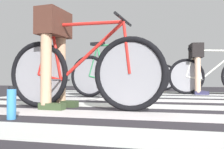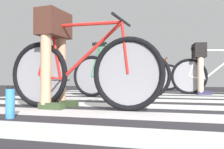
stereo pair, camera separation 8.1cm
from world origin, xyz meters
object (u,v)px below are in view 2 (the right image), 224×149
(bicycle_1_of_4, at_px, (80,71))
(cyclist_3_of_4, at_px, (199,62))
(cyclist_1_of_4, at_px, (54,45))
(bicycle_4_of_4, at_px, (150,76))
(water_bottle, at_px, (10,103))
(bicycle_2_of_4, at_px, (118,74))
(cyclist_4_of_4, at_px, (138,67))
(bicycle_3_of_4, at_px, (216,75))

(bicycle_1_of_4, height_order, cyclist_3_of_4, cyclist_3_of_4)
(bicycle_1_of_4, height_order, cyclist_1_of_4, cyclist_1_of_4)
(cyclist_3_of_4, height_order, bicycle_4_of_4, cyclist_3_of_4)
(cyclist_3_of_4, xyz_separation_m, water_bottle, (-1.67, -3.49, -0.53))
(bicycle_2_of_4, xyz_separation_m, water_bottle, (-0.31, -2.29, -0.26))
(bicycle_2_of_4, bearing_deg, bicycle_4_of_4, 95.49)
(bicycle_2_of_4, relative_size, cyclist_4_of_4, 1.70)
(cyclist_4_of_4, bearing_deg, cyclist_1_of_4, -100.47)
(bicycle_2_of_4, bearing_deg, bicycle_1_of_4, -81.51)
(cyclist_1_of_4, distance_m, water_bottle, 0.91)
(bicycle_4_of_4, bearing_deg, cyclist_4_of_4, -180.00)
(cyclist_3_of_4, height_order, cyclist_4_of_4, cyclist_4_of_4)
(cyclist_3_of_4, bearing_deg, bicycle_2_of_4, -145.41)
(cyclist_1_of_4, height_order, bicycle_3_of_4, cyclist_1_of_4)
(bicycle_1_of_4, xyz_separation_m, cyclist_1_of_4, (-0.31, 0.03, 0.29))
(bicycle_1_of_4, distance_m, cyclist_1_of_4, 0.42)
(bicycle_1_of_4, bearing_deg, bicycle_2_of_4, 94.85)
(bicycle_3_of_4, relative_size, water_bottle, 6.79)
(bicycle_2_of_4, xyz_separation_m, cyclist_4_of_4, (-0.12, 2.90, 0.27))
(bicycle_4_of_4, bearing_deg, cyclist_1_of_4, -104.33)
(cyclist_3_of_4, relative_size, water_bottle, 3.95)
(cyclist_1_of_4, distance_m, bicycle_3_of_4, 3.45)
(bicycle_1_of_4, xyz_separation_m, cyclist_3_of_4, (1.38, 2.79, 0.27))
(bicycle_2_of_4, relative_size, bicycle_3_of_4, 1.00)
(bicycle_1_of_4, xyz_separation_m, cyclist_4_of_4, (-0.11, 4.50, 0.27))
(bicycle_3_of_4, xyz_separation_m, bicycle_4_of_4, (-1.49, 1.71, 0.00))
(bicycle_3_of_4, height_order, water_bottle, bicycle_3_of_4)
(bicycle_1_of_4, distance_m, bicycle_3_of_4, 3.29)
(cyclist_1_of_4, relative_size, bicycle_4_of_4, 0.60)
(bicycle_4_of_4, bearing_deg, bicycle_1_of_4, -100.41)
(cyclist_1_of_4, xyz_separation_m, cyclist_4_of_4, (0.20, 4.47, -0.02))
(cyclist_1_of_4, bearing_deg, cyclist_4_of_4, 92.84)
(bicycle_4_of_4, relative_size, water_bottle, 6.78)
(cyclist_1_of_4, distance_m, bicycle_4_of_4, 4.55)
(cyclist_1_of_4, distance_m, cyclist_4_of_4, 4.47)
(bicycle_3_of_4, bearing_deg, cyclist_1_of_4, -132.18)
(bicycle_3_of_4, relative_size, cyclist_4_of_4, 1.71)
(bicycle_2_of_4, distance_m, cyclist_3_of_4, 1.83)
(cyclist_3_of_4, relative_size, cyclist_4_of_4, 1.00)
(bicycle_2_of_4, height_order, bicycle_3_of_4, same)
(bicycle_1_of_4, distance_m, cyclist_3_of_4, 3.12)
(bicycle_1_of_4, bearing_deg, cyclist_1_of_4, 180.00)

